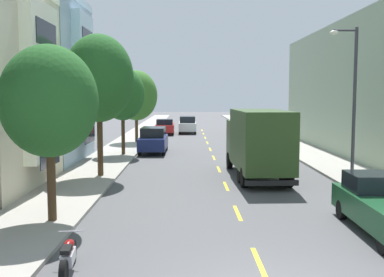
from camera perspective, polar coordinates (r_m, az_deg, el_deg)
name	(u,v)px	position (r m, az deg, el deg)	size (l,w,h in m)	color
ground_plane	(208,145)	(39.82, 2.05, -0.84)	(160.00, 160.00, 0.00)	#4C4C4F
sidewalk_left	(123,147)	(38.14, -8.52, -1.06)	(3.20, 120.00, 0.14)	#A39E93
sidewalk_right	(295,147)	(38.83, 12.72, -1.02)	(3.20, 120.00, 0.14)	#A39E93
lane_centerline_dashes	(212,153)	(34.36, 2.48, -1.83)	(0.14, 47.20, 0.01)	yellow
street_tree_nearest	(49,102)	(15.80, -17.36, 4.41)	(3.21, 3.21, 5.85)	#47331E
street_tree_second	(99,79)	(24.24, -11.51, 7.32)	(3.58, 3.58, 7.32)	#47331E
street_tree_third	(123,94)	(32.78, -8.63, 5.51)	(3.08, 3.08, 6.19)	#47331E
street_tree_farthest	(136,96)	(41.37, -6.96, 5.33)	(3.78, 3.78, 6.41)	#47331E
street_lamp	(352,94)	(23.11, 19.24, 5.22)	(1.35, 0.28, 7.36)	#38383D
delivery_box_truck	(258,140)	(23.99, 8.18, -0.22)	(2.62, 7.79, 3.58)	#2D471E
parked_suv_navy	(153,140)	(34.55, -4.82, -0.16)	(2.01, 4.82, 1.93)	navy
parked_hatchback_orange	(243,128)	(51.19, 6.41, 1.37)	(1.76, 4.01, 1.50)	orange
parked_sedan_silver	(257,137)	(40.10, 8.14, 0.23)	(1.84, 4.51, 1.43)	#B2B5BA
parked_pickup_red	(165,127)	(51.11, -3.38, 1.47)	(2.10, 5.34, 1.73)	#AD1E1E
moving_white_sedan	(187,125)	(52.47, -0.57, 1.75)	(1.95, 4.80, 1.93)	silver
parked_motorcycle	(68,257)	(11.85, -15.15, -14.08)	(0.62, 2.05, 0.90)	black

